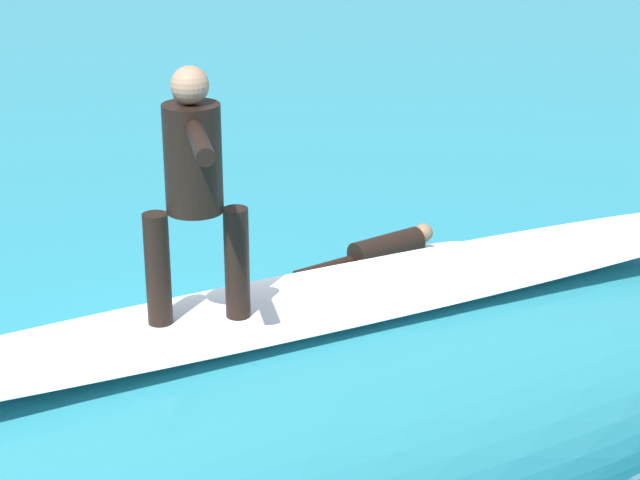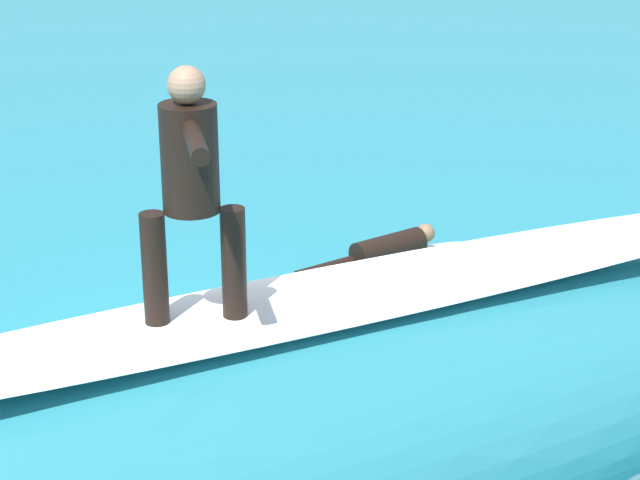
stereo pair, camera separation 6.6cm
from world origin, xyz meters
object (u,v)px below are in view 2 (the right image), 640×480
object	(u,v)px
surfboard_paddling	(388,265)
surfer_paddling	(379,252)
surfboard_riding	(197,325)
surfer_riding	(191,178)

from	to	relation	value
surfboard_paddling	surfer_paddling	bearing A→B (deg)	-180.00
surfboard_paddling	surfer_paddling	size ratio (longest dim) A/B	1.37
surfboard_paddling	surfer_paddling	xyz separation A→B (m)	(0.13, 0.05, 0.19)
surfboard_riding	surfboard_paddling	bearing A→B (deg)	-117.59
surfboard_riding	surfboard_paddling	size ratio (longest dim) A/B	0.80
surfboard_riding	surfer_riding	bearing A→B (deg)	92.25
surfer_riding	surfboard_riding	bearing A→B (deg)	-87.75
surfboard_riding	surfer_paddling	size ratio (longest dim) A/B	1.10
surfer_riding	surfer_paddling	xyz separation A→B (m)	(-2.56, -4.64, -2.50)
surfboard_paddling	surfer_riding	bearing A→B (deg)	-141.81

